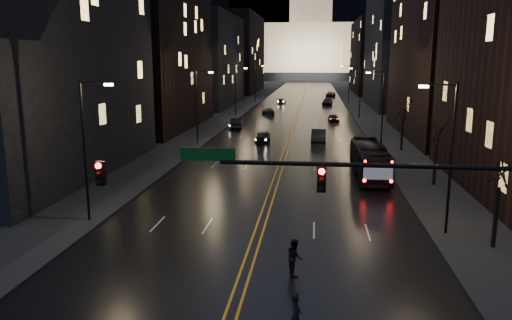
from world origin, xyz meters
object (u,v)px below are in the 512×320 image
(oncoming_car_a, at_px, (263,136))
(oncoming_car_b, at_px, (236,123))
(receding_car_a, at_px, (319,136))
(pedestrian_b, at_px, (295,257))
(traffic_signal, at_px, (384,194))
(pedestrian_a, at_px, (296,315))
(bus, at_px, (370,160))

(oncoming_car_a, bearing_deg, oncoming_car_b, -69.98)
(receding_car_a, distance_m, pedestrian_b, 39.38)
(receding_car_a, height_order, pedestrian_b, pedestrian_b)
(oncoming_car_a, relative_size, pedestrian_b, 2.54)
(traffic_signal, height_order, pedestrian_a, traffic_signal)
(oncoming_car_a, bearing_deg, traffic_signal, 98.90)
(traffic_signal, height_order, oncoming_car_b, traffic_signal)
(oncoming_car_a, distance_m, oncoming_car_b, 13.41)
(pedestrian_a, bearing_deg, pedestrian_b, 0.49)
(traffic_signal, xyz_separation_m, oncoming_car_a, (-9.11, 42.29, -4.33))
(pedestrian_a, bearing_deg, oncoming_car_b, 8.76)
(receding_car_a, distance_m, pedestrian_a, 44.88)
(traffic_signal, bearing_deg, receding_car_a, 92.91)
(oncoming_car_b, bearing_deg, oncoming_car_a, 105.99)
(bus, relative_size, oncoming_car_b, 2.22)
(traffic_signal, distance_m, oncoming_car_a, 43.48)
(oncoming_car_b, relative_size, pedestrian_b, 2.70)
(bus, xyz_separation_m, pedestrian_b, (-5.71, -21.26, -0.60))
(oncoming_car_b, bearing_deg, pedestrian_b, 94.73)
(traffic_signal, bearing_deg, bus, 84.98)
(traffic_signal, relative_size, oncoming_car_a, 3.81)
(bus, height_order, pedestrian_a, bus)
(receding_car_a, xyz_separation_m, pedestrian_b, (-1.36, -39.36, 0.05))
(traffic_signal, height_order, pedestrian_b, traffic_signal)
(pedestrian_a, bearing_deg, oncoming_car_a, 5.14)
(pedestrian_a, relative_size, pedestrian_b, 0.97)
(traffic_signal, bearing_deg, pedestrian_a, -148.50)
(traffic_signal, xyz_separation_m, bus, (2.18, 24.77, -3.61))
(bus, relative_size, oncoming_car_a, 2.36)
(traffic_signal, relative_size, pedestrian_a, 9.94)
(bus, height_order, receding_car_a, bus)
(oncoming_car_b, height_order, pedestrian_a, pedestrian_a)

